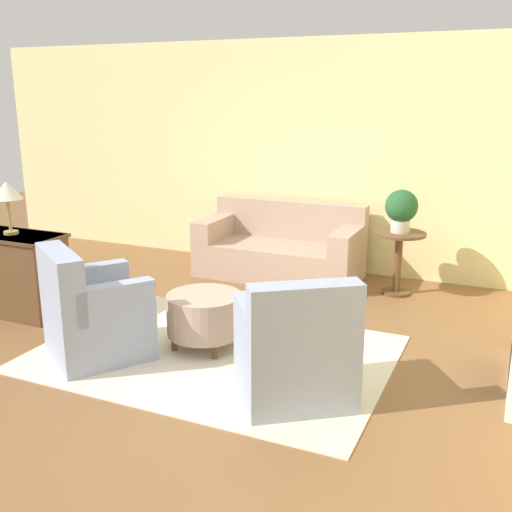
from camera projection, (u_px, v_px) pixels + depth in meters
ground_plane at (214, 354)px, 5.13m from camera, size 16.00×16.00×0.00m
wall_back at (324, 157)px, 7.34m from camera, size 9.72×0.12×2.80m
rug at (214, 353)px, 5.13m from camera, size 2.95×2.08×0.01m
couch at (281, 250)px, 7.27m from camera, size 1.94×0.91×0.88m
armchair_left at (91, 315)px, 4.99m from camera, size 1.06×1.06×0.95m
armchair_right at (296, 352)px, 4.28m from camera, size 1.06×1.06×0.95m
ottoman_table at (205, 314)px, 5.20m from camera, size 0.66×0.66×0.47m
side_table at (399, 252)px, 6.54m from camera, size 0.57×0.57×0.70m
dresser at (16, 272)px, 5.99m from camera, size 1.04×0.52×0.82m
potted_plant_on_side_table at (401, 208)px, 6.42m from camera, size 0.35×0.35×0.47m
table_lamp at (7, 192)px, 5.78m from camera, size 0.30×0.30×0.52m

